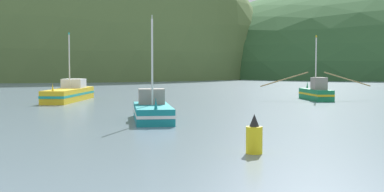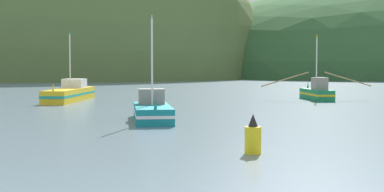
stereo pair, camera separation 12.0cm
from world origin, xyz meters
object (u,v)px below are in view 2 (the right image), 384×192
at_px(fishing_boat_green, 317,93).
at_px(fishing_boat_yellow, 70,93).
at_px(fishing_boat_teal, 152,111).
at_px(channel_buoy, 253,137).

xyz_separation_m(fishing_boat_green, fishing_boat_yellow, (-23.99, 5.66, -0.01)).
xyz_separation_m(fishing_boat_green, fishing_boat_teal, (-20.14, -15.03, -0.13)).
bearing_deg(fishing_boat_yellow, channel_buoy, 27.86).
distance_m(fishing_boat_green, channel_buoy, 34.30).
xyz_separation_m(fishing_boat_teal, channel_buoy, (1.18, -13.55, 0.03)).
height_order(fishing_boat_green, channel_buoy, fishing_boat_green).
height_order(fishing_boat_green, fishing_boat_teal, fishing_boat_teal).
bearing_deg(fishing_boat_green, channel_buoy, 157.92).
bearing_deg(fishing_boat_teal, channel_buoy, 13.85).
relative_size(fishing_boat_yellow, channel_buoy, 7.16).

